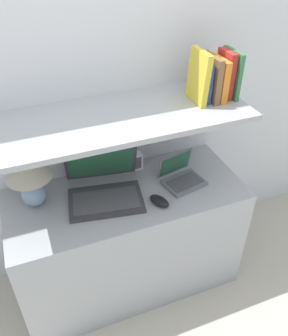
{
  "coord_description": "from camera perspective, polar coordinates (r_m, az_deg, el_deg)",
  "views": [
    {
      "loc": [
        -0.43,
        -1.11,
        1.99
      ],
      "look_at": [
        0.1,
        0.28,
        0.87
      ],
      "focal_mm": 38.0,
      "sensor_mm": 36.0,
      "label": 1
    }
  ],
  "objects": [
    {
      "name": "book_green",
      "position": [
        1.92,
        13.79,
        14.51
      ],
      "size": [
        0.02,
        0.17,
        0.24
      ],
      "color": "#2D7042",
      "rests_on": "shelf"
    },
    {
      "name": "computer_mouse",
      "position": [
        1.85,
        2.47,
        -5.3
      ],
      "size": [
        0.11,
        0.13,
        0.04
      ],
      "color": "black",
      "rests_on": "desk"
    },
    {
      "name": "shelf",
      "position": [
        1.73,
        -4.02,
        8.07
      ],
      "size": [
        1.29,
        0.5,
        0.03
      ],
      "color": "#999EA3",
      "rests_on": "back_riser"
    },
    {
      "name": "book_red",
      "position": [
        1.9,
        12.88,
        14.42
      ],
      "size": [
        0.04,
        0.13,
        0.24
      ],
      "color": "#A82823",
      "rests_on": "shelf"
    },
    {
      "name": "book_orange",
      "position": [
        1.88,
        11.68,
        13.93
      ],
      "size": [
        0.03,
        0.18,
        0.21
      ],
      "color": "orange",
      "rests_on": "shelf"
    },
    {
      "name": "book_blue",
      "position": [
        1.84,
        9.65,
        13.59
      ],
      "size": [
        0.02,
        0.13,
        0.21
      ],
      "color": "#284293",
      "rests_on": "shelf"
    },
    {
      "name": "router_box",
      "position": [
        2.06,
        -1.98,
        1.07
      ],
      "size": [
        0.12,
        0.06,
        0.11
      ],
      "color": "white",
      "rests_on": "desk"
    },
    {
      "name": "book_brown",
      "position": [
        1.86,
        10.69,
        14.01
      ],
      "size": [
        0.03,
        0.17,
        0.23
      ],
      "color": "brown",
      "rests_on": "shelf"
    },
    {
      "name": "ground_plane",
      "position": [
        2.32,
        0.1,
        -22.19
      ],
      "size": [
        12.0,
        12.0,
        0.0
      ],
      "primitive_type": "plane",
      "color": "#B2AD9E"
    },
    {
      "name": "book_yellow",
      "position": [
        1.82,
        8.76,
        14.24
      ],
      "size": [
        0.04,
        0.17,
        0.26
      ],
      "color": "gold",
      "rests_on": "shelf"
    },
    {
      "name": "wall_back",
      "position": [
        1.95,
        -6.61,
        12.75
      ],
      "size": [
        6.0,
        0.05,
        2.4
      ],
      "color": "silver",
      "rests_on": "ground_plane"
    },
    {
      "name": "table_lamp",
      "position": [
        1.82,
        -18.0,
        -0.82
      ],
      "size": [
        0.23,
        0.23,
        0.31
      ],
      "color": "#7593B2",
      "rests_on": "desk"
    },
    {
      "name": "back_riser",
      "position": [
        2.24,
        -5.18,
        -2.52
      ],
      "size": [
        1.29,
        0.04,
        1.14
      ],
      "color": "silver",
      "rests_on": "ground_plane"
    },
    {
      "name": "desk",
      "position": [
        2.18,
        -2.57,
        -11.38
      ],
      "size": [
        1.29,
        0.55,
        0.73
      ],
      "color": "#999EA3",
      "rests_on": "ground_plane"
    },
    {
      "name": "laptop_large",
      "position": [
        1.89,
        -6.39,
        -3.27
      ],
      "size": [
        0.43,
        0.4,
        0.24
      ],
      "color": "#333338",
      "rests_on": "desk"
    },
    {
      "name": "laptop_small",
      "position": [
        1.99,
        5.99,
        -1.4
      ],
      "size": [
        0.25,
        0.23,
        0.15
      ],
      "color": "slate",
      "rests_on": "desk"
    }
  ]
}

